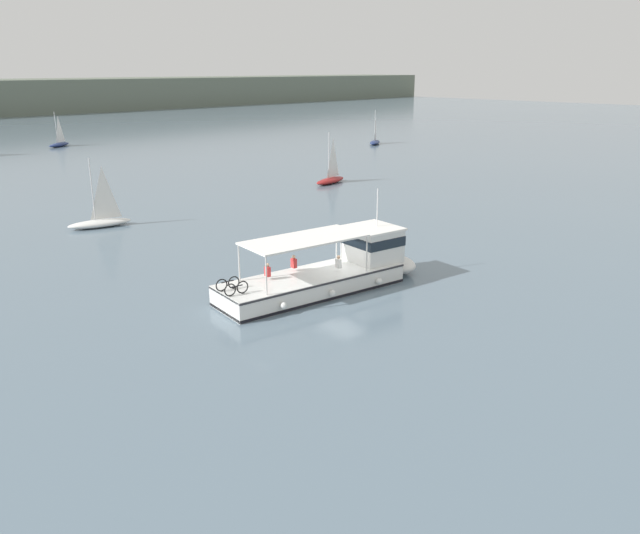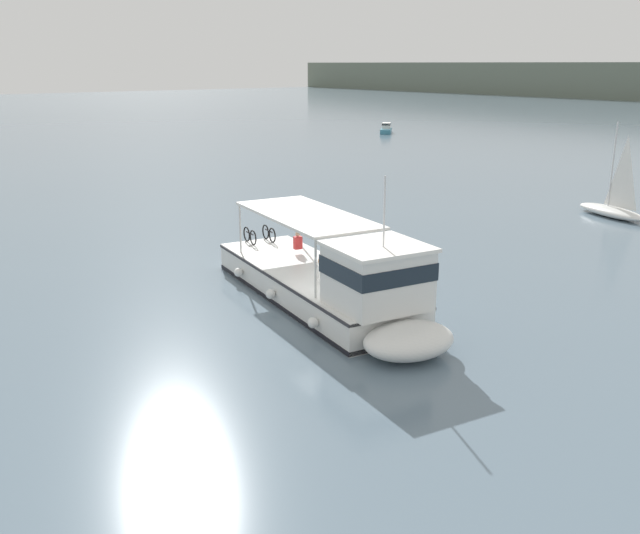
{
  "view_description": "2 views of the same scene",
  "coord_description": "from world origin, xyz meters",
  "px_view_note": "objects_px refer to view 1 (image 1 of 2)",
  "views": [
    {
      "loc": [
        -24.94,
        -22.89,
        11.92
      ],
      "look_at": [
        -1.55,
        0.49,
        1.4
      ],
      "focal_mm": 35.32,
      "sensor_mm": 36.0,
      "label": 1
    },
    {
      "loc": [
        17.7,
        -14.11,
        8.56
      ],
      "look_at": [
        -1.55,
        0.49,
        1.4
      ],
      "focal_mm": 38.67,
      "sensor_mm": 36.0,
      "label": 2
    }
  ],
  "objects_px": {
    "ferry_main": "(335,270)",
    "sailboat_off_bow": "(59,143)",
    "sailboat_near_port": "(100,220)",
    "sailboat_horizon_east": "(375,141)",
    "sailboat_off_stern": "(331,178)"
  },
  "relations": [
    {
      "from": "ferry_main",
      "to": "sailboat_off_bow",
      "type": "distance_m",
      "value": 78.58
    },
    {
      "from": "ferry_main",
      "to": "sailboat_near_port",
      "type": "bearing_deg",
      "value": 96.82
    },
    {
      "from": "sailboat_near_port",
      "to": "sailboat_off_bow",
      "type": "height_order",
      "value": "same"
    },
    {
      "from": "sailboat_near_port",
      "to": "sailboat_off_bow",
      "type": "distance_m",
      "value": 57.56
    },
    {
      "from": "ferry_main",
      "to": "sailboat_near_port",
      "type": "distance_m",
      "value": 22.86
    },
    {
      "from": "sailboat_near_port",
      "to": "sailboat_horizon_east",
      "type": "xyz_separation_m",
      "value": [
        57.71,
        20.83,
        0.0
      ]
    },
    {
      "from": "ferry_main",
      "to": "sailboat_off_stern",
      "type": "height_order",
      "value": "sailboat_off_stern"
    },
    {
      "from": "sailboat_off_stern",
      "to": "sailboat_horizon_east",
      "type": "relative_size",
      "value": 1.0
    },
    {
      "from": "sailboat_off_stern",
      "to": "sailboat_horizon_east",
      "type": "bearing_deg",
      "value": 32.82
    },
    {
      "from": "sailboat_off_stern",
      "to": "sailboat_horizon_east",
      "type": "height_order",
      "value": "same"
    },
    {
      "from": "sailboat_horizon_east",
      "to": "sailboat_off_bow",
      "type": "bearing_deg",
      "value": 138.65
    },
    {
      "from": "sailboat_off_stern",
      "to": "ferry_main",
      "type": "bearing_deg",
      "value": -135.55
    },
    {
      "from": "sailboat_off_stern",
      "to": "sailboat_off_bow",
      "type": "bearing_deg",
      "value": 97.07
    },
    {
      "from": "sailboat_horizon_east",
      "to": "sailboat_near_port",
      "type": "bearing_deg",
      "value": -160.15
    },
    {
      "from": "sailboat_off_bow",
      "to": "ferry_main",
      "type": "bearing_deg",
      "value": -102.79
    }
  ]
}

